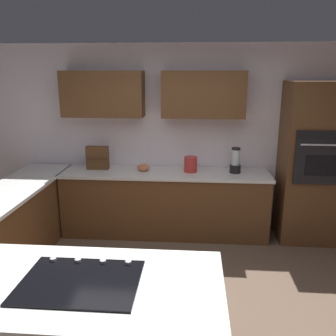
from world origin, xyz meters
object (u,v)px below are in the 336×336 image
at_px(cooktop, 81,281).
at_px(kettle, 191,164).
at_px(blender, 235,162).
at_px(mixing_bowl, 143,167).
at_px(spice_rack, 98,158).
at_px(wall_oven, 313,164).

bearing_deg(cooktop, kettle, -103.81).
distance_m(blender, mixing_bowl, 1.25).
bearing_deg(spice_rack, kettle, 178.10).
bearing_deg(wall_oven, blender, -2.34).
bearing_deg(mixing_bowl, spice_rack, -3.80).
height_order(wall_oven, kettle, wall_oven).
relative_size(wall_oven, blender, 6.12).
bearing_deg(mixing_bowl, blender, -180.00).
bearing_deg(mixing_bowl, wall_oven, 178.96).
distance_m(cooktop, spice_rack, 2.83).
bearing_deg(kettle, blender, -180.00).
xyz_separation_m(mixing_bowl, spice_rack, (0.65, -0.04, 0.11)).
relative_size(mixing_bowl, spice_rack, 0.55).
height_order(cooktop, kettle, kettle).
distance_m(wall_oven, mixing_bowl, 2.25).
relative_size(cooktop, mixing_bowl, 4.25).
height_order(wall_oven, cooktop, wall_oven).
bearing_deg(kettle, mixing_bowl, 0.00).
relative_size(blender, spice_rack, 1.06).
distance_m(cooktop, mixing_bowl, 2.71).
bearing_deg(blender, wall_oven, 177.66).
height_order(wall_oven, spice_rack, wall_oven).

